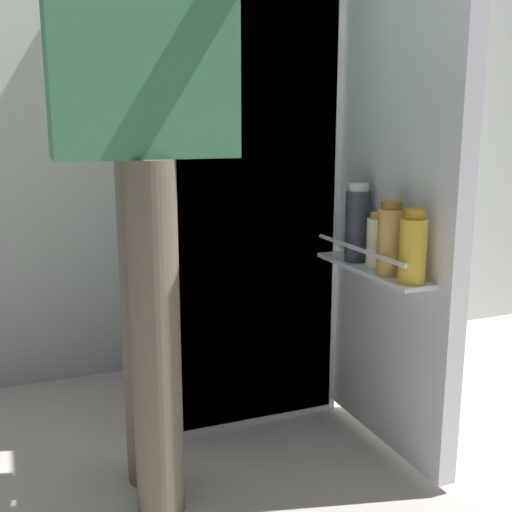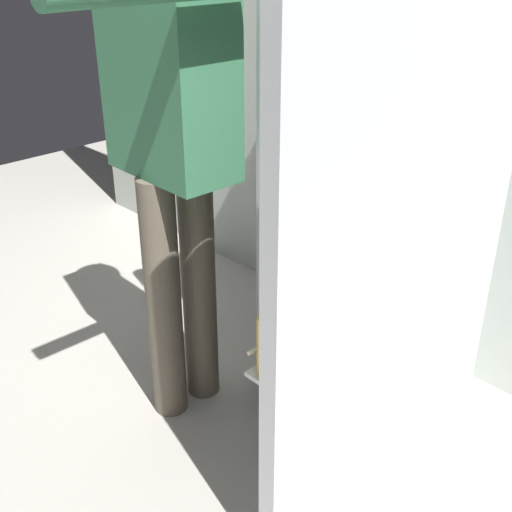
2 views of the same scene
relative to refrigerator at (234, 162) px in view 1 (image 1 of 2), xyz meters
name	(u,v)px [view 1 (image 1 of 2)]	position (x,y,z in m)	size (l,w,h in m)	color
ground_plane	(287,461)	(-0.03, -0.51, -0.84)	(6.87, 6.87, 0.00)	#B7B2A8
kitchen_wall	(190,44)	(-0.03, 0.41, 0.42)	(4.40, 0.10, 2.51)	beige
refrigerator	(234,162)	(0.00, 0.00, 0.00)	(0.64, 1.18, 1.67)	silver
person	(145,75)	(-0.41, -0.52, 0.24)	(0.55, 0.76, 1.77)	#665B4C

